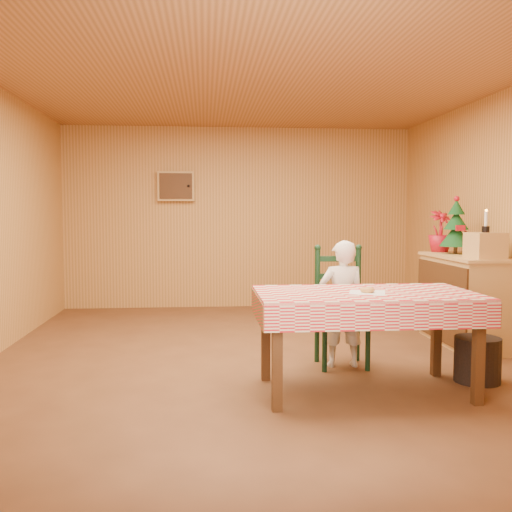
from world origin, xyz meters
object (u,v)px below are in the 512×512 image
(dining_table, at_px, (365,303))
(christmas_tree, at_px, (456,228))
(ladder_chair, at_px, (340,309))
(crate, at_px, (485,245))
(shelf_unit, at_px, (464,300))
(seated_child, at_px, (342,304))
(storage_bin, at_px, (477,360))

(dining_table, distance_m, christmas_tree, 2.31)
(ladder_chair, relative_size, crate, 3.60)
(shelf_unit, bearing_deg, seated_child, -153.70)
(shelf_unit, bearing_deg, crate, -88.77)
(ladder_chair, distance_m, shelf_unit, 1.61)
(crate, bearing_deg, storage_bin, -118.94)
(storage_bin, bearing_deg, crate, 61.06)
(shelf_unit, height_order, christmas_tree, christmas_tree)
(dining_table, height_order, crate, crate)
(dining_table, relative_size, shelf_unit, 1.34)
(crate, bearing_deg, shelf_unit, 91.23)
(dining_table, height_order, ladder_chair, ladder_chair)
(seated_child, height_order, storage_bin, seated_child)
(shelf_unit, bearing_deg, christmas_tree, 88.02)
(storage_bin, bearing_deg, christmas_tree, 72.27)
(shelf_unit, height_order, crate, crate)
(dining_table, bearing_deg, shelf_unit, 44.78)
(ladder_chair, relative_size, storage_bin, 2.96)
(dining_table, relative_size, crate, 5.52)
(ladder_chair, relative_size, seated_child, 0.96)
(ladder_chair, xyz_separation_m, shelf_unit, (1.47, 0.67, -0.04))
(shelf_unit, height_order, storage_bin, shelf_unit)
(shelf_unit, distance_m, storage_bin, 1.41)
(crate, bearing_deg, christmas_tree, 90.00)
(seated_child, height_order, shelf_unit, seated_child)
(crate, distance_m, christmas_tree, 0.67)
(ladder_chair, relative_size, christmas_tree, 1.74)
(ladder_chair, relative_size, shelf_unit, 0.87)
(seated_child, distance_m, crate, 1.59)
(dining_table, distance_m, storage_bin, 1.12)
(ladder_chair, xyz_separation_m, seated_child, (-0.00, -0.06, 0.06))
(dining_table, height_order, seated_child, seated_child)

